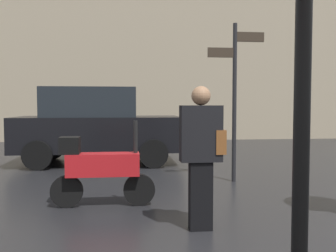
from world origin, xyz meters
The scene contains 4 objects.
pedestrian_with_bag centered at (-0.45, 2.05, 0.95)m, with size 0.52×0.24×1.68m.
parked_scooter centered at (-1.70, 3.21, 0.56)m, with size 1.49×0.32×1.23m.
parked_car_left centered at (-2.05, 7.37, 0.97)m, with size 4.04×1.98×1.89m.
street_signpost centered at (0.73, 4.74, 1.82)m, with size 1.08×0.08×3.00m.
Camera 1 is at (-1.34, -2.26, 1.46)m, focal length 40.50 mm.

